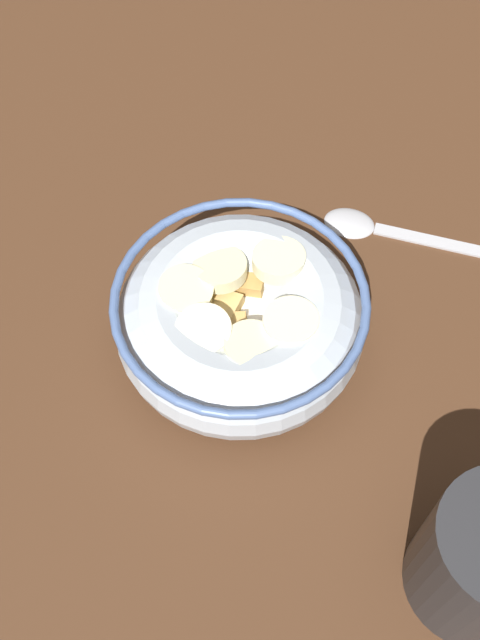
# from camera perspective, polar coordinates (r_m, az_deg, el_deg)

# --- Properties ---
(ground_plane) EXTENTS (0.91, 0.91, 0.02)m
(ground_plane) POSITION_cam_1_polar(r_m,az_deg,el_deg) (0.53, -0.00, -2.26)
(ground_plane) COLOR #472B19
(cereal_bowl) EXTENTS (0.16, 0.16, 0.06)m
(cereal_bowl) POSITION_cam_1_polar(r_m,az_deg,el_deg) (0.49, -0.00, 0.09)
(cereal_bowl) COLOR #B2BCC6
(cereal_bowl) RESTS_ON ground_plane
(spoon) EXTENTS (0.14, 0.05, 0.01)m
(spoon) POSITION_cam_1_polar(r_m,az_deg,el_deg) (0.58, 10.10, 6.90)
(spoon) COLOR #B7B7BC
(spoon) RESTS_ON ground_plane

